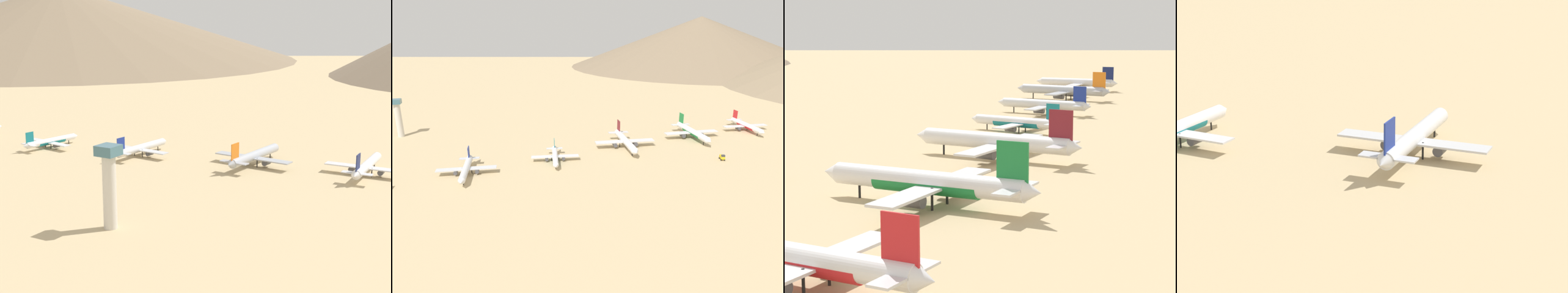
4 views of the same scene
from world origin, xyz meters
The scene contains 8 objects.
ground_plane centered at (0.00, 0.00, 0.00)m, with size 2024.52×2024.52×0.00m, color tan.
parked_jet_0 centered at (29.06, -165.30, 4.54)m, with size 46.66×37.82×13.48m.
parked_jet_1 centered at (19.97, -112.73, 4.80)m, with size 49.47×40.27×14.26m.
parked_jet_2 centered at (9.24, -53.10, 4.13)m, with size 42.59×34.66×12.28m.
parked_jet_3 centered at (0.52, 1.01, 3.61)m, with size 37.62×30.73×10.87m.
parked_jet_4 centered at (-14.01, 54.30, 5.14)m, with size 52.91×43.06×15.25m.
parked_jet_5 centered at (-22.21, 112.39, 5.09)m, with size 53.03×43.04×15.30m.
parked_jet_6 centered at (-29.58, 166.53, 4.49)m, with size 46.84×38.10×13.50m.
Camera 3 is at (-98.87, 259.27, 39.52)m, focal length 73.14 mm.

